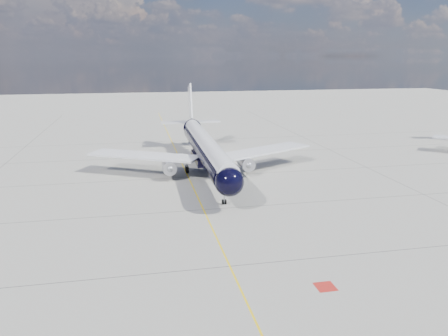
# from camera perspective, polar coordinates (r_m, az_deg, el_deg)

# --- Properties ---
(ground) EXTENTS (320.00, 320.00, 0.00)m
(ground) POSITION_cam_1_polar(r_m,az_deg,el_deg) (72.11, -5.17, -0.15)
(ground) COLOR #99978E
(ground) RESTS_ON ground
(taxiway_centerline) EXTENTS (0.16, 160.00, 0.01)m
(taxiway_centerline) POSITION_cam_1_polar(r_m,az_deg,el_deg) (67.31, -4.68, -1.19)
(taxiway_centerline) COLOR yellow
(taxiway_centerline) RESTS_ON ground
(red_marking) EXTENTS (1.60, 1.60, 0.01)m
(red_marking) POSITION_cam_1_polar(r_m,az_deg,el_deg) (37.36, 13.09, -14.86)
(red_marking) COLOR maroon
(red_marking) RESTS_ON ground
(main_airliner) EXTENTS (36.91, 44.83, 12.97)m
(main_airliner) POSITION_cam_1_polar(r_m,az_deg,el_deg) (69.50, -2.50, 2.76)
(main_airliner) COLOR black
(main_airliner) RESTS_ON ground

